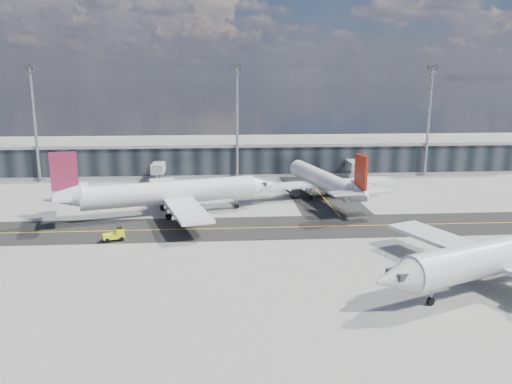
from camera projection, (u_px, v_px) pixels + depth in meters
ground at (248, 235)px, 83.09m from camera, size 300.00×300.00×0.00m
taxiway_lanes at (265, 217)px, 93.80m from camera, size 180.00×63.00×0.03m
terminal_concourse at (237, 159)px, 135.59m from camera, size 152.00×19.80×8.80m
floodlight_masts at (237, 118)px, 126.27m from camera, size 102.50×0.70×28.90m
airliner_af at (167, 193)px, 94.39m from camera, size 43.28×37.25×13.00m
airliner_redtail at (324, 181)px, 107.17m from camera, size 34.57×40.29×11.99m
baggage_tug at (116, 234)px, 80.00m from camera, size 3.64×2.55×2.08m
service_van at (289, 186)px, 116.83m from camera, size 4.80×5.91×1.50m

